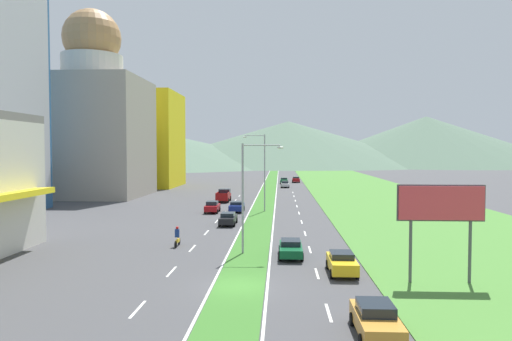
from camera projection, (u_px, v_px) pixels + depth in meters
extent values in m
plane|color=#424244|center=(239.00, 287.00, 29.19)|extent=(600.00, 600.00, 0.00)
cube|color=#387028|center=(267.00, 195.00, 89.06)|extent=(3.20, 240.00, 0.06)
cube|color=#477F33|center=(376.00, 195.00, 87.99)|extent=(24.00, 240.00, 0.06)
cube|color=silver|center=(138.00, 309.00, 25.08)|extent=(0.16, 2.80, 0.01)
cube|color=silver|center=(172.00, 272.00, 32.87)|extent=(0.16, 2.80, 0.01)
cube|color=silver|center=(192.00, 248.00, 40.66)|extent=(0.16, 2.80, 0.01)
cube|color=silver|center=(206.00, 233.00, 48.44)|extent=(0.16, 2.80, 0.01)
cube|color=silver|center=(217.00, 221.00, 56.23)|extent=(0.16, 2.80, 0.01)
cube|color=silver|center=(224.00, 213.00, 64.02)|extent=(0.16, 2.80, 0.01)
cube|color=silver|center=(231.00, 206.00, 71.81)|extent=(0.16, 2.80, 0.01)
cube|color=silver|center=(235.00, 200.00, 79.60)|extent=(0.16, 2.80, 0.01)
cube|color=silver|center=(239.00, 196.00, 87.38)|extent=(0.16, 2.80, 0.01)
cube|color=silver|center=(243.00, 192.00, 95.17)|extent=(0.16, 2.80, 0.01)
cube|color=silver|center=(329.00, 313.00, 24.55)|extent=(0.16, 2.80, 0.01)
cube|color=silver|center=(317.00, 274.00, 32.34)|extent=(0.16, 2.80, 0.01)
cube|color=silver|center=(310.00, 250.00, 40.13)|extent=(0.16, 2.80, 0.01)
cube|color=silver|center=(305.00, 233.00, 47.91)|extent=(0.16, 2.80, 0.01)
cube|color=silver|center=(302.00, 222.00, 55.70)|extent=(0.16, 2.80, 0.01)
cube|color=silver|center=(299.00, 213.00, 63.49)|extent=(0.16, 2.80, 0.01)
cube|color=silver|center=(297.00, 206.00, 71.28)|extent=(0.16, 2.80, 0.01)
cube|color=silver|center=(295.00, 201.00, 79.07)|extent=(0.16, 2.80, 0.01)
cube|color=silver|center=(294.00, 196.00, 86.85)|extent=(0.16, 2.80, 0.01)
cube|color=silver|center=(293.00, 192.00, 94.64)|extent=(0.16, 2.80, 0.01)
cube|color=silver|center=(258.00, 195.00, 89.15)|extent=(0.16, 240.00, 0.01)
cube|color=silver|center=(276.00, 195.00, 88.97)|extent=(0.16, 240.00, 0.01)
cube|color=#9E9384|center=(93.00, 137.00, 86.85)|extent=(18.74, 18.74, 21.86)
cylinder|color=beige|center=(92.00, 67.00, 86.28)|extent=(11.05, 11.05, 4.21)
sphere|color=#B27F4C|center=(92.00, 38.00, 86.06)|extent=(10.53, 10.53, 10.53)
cube|color=yellow|center=(140.00, 140.00, 110.20)|extent=(17.90, 17.90, 22.06)
cone|color=#516B56|center=(124.00, 145.00, 267.90)|extent=(211.05, 211.05, 23.00)
cone|color=#516B56|center=(288.00, 143.00, 280.08)|extent=(177.08, 177.08, 25.89)
cone|color=#516B56|center=(426.00, 141.00, 277.36)|extent=(157.41, 157.41, 28.62)
cylinder|color=#99999E|center=(243.00, 199.00, 38.31)|extent=(0.18, 0.18, 9.11)
cylinder|color=#99999E|center=(262.00, 145.00, 38.08)|extent=(3.09, 0.19, 0.10)
ellipsoid|color=silver|center=(280.00, 148.00, 38.06)|extent=(0.56, 0.28, 0.20)
cylinder|color=#99999E|center=(265.00, 173.00, 64.82)|extent=(0.18, 0.18, 10.74)
cylinder|color=#99999E|center=(255.00, 136.00, 64.66)|extent=(2.76, 0.11, 0.10)
ellipsoid|color=silver|center=(245.00, 137.00, 64.74)|extent=(0.56, 0.28, 0.20)
cylinder|color=#4C4C51|center=(410.00, 251.00, 29.99)|extent=(0.20, 0.20, 4.11)
cylinder|color=#4C4C51|center=(470.00, 252.00, 29.80)|extent=(0.20, 0.20, 4.11)
cube|color=#D83847|center=(441.00, 203.00, 29.66)|extent=(5.34, 0.16, 2.16)
cube|color=#4C4C51|center=(441.00, 203.00, 29.78)|extent=(5.54, 0.08, 2.36)
cube|color=yellow|center=(342.00, 264.00, 32.30)|extent=(1.77, 4.18, 0.76)
cube|color=black|center=(342.00, 255.00, 32.44)|extent=(1.52, 1.84, 0.40)
cylinder|color=black|center=(357.00, 274.00, 30.98)|extent=(0.22, 0.64, 0.64)
cylinder|color=black|center=(332.00, 274.00, 31.06)|extent=(0.22, 0.64, 0.64)
cylinder|color=black|center=(351.00, 265.00, 33.56)|extent=(0.22, 0.64, 0.64)
cylinder|color=black|center=(328.00, 264.00, 33.65)|extent=(0.22, 0.64, 0.64)
cube|color=#C6842D|center=(376.00, 322.00, 21.36)|extent=(1.81, 4.28, 0.74)
cube|color=black|center=(375.00, 307.00, 21.50)|extent=(1.55, 1.88, 0.48)
cylinder|color=black|center=(362.00, 341.00, 20.10)|extent=(0.22, 0.64, 0.64)
cylinder|color=black|center=(388.00, 320.00, 22.66)|extent=(0.22, 0.64, 0.64)
cylinder|color=black|center=(352.00, 319.00, 22.75)|extent=(0.22, 0.64, 0.64)
cube|color=navy|center=(237.00, 207.00, 64.90)|extent=(1.83, 4.49, 0.72)
cube|color=black|center=(237.00, 203.00, 64.70)|extent=(1.57, 1.98, 0.41)
cylinder|color=black|center=(231.00, 208.00, 66.35)|extent=(0.22, 0.64, 0.64)
cylinder|color=black|center=(244.00, 208.00, 66.26)|extent=(0.22, 0.64, 0.64)
cylinder|color=black|center=(229.00, 211.00, 63.57)|extent=(0.22, 0.64, 0.64)
cylinder|color=black|center=(242.00, 211.00, 63.48)|extent=(0.22, 0.64, 0.64)
cube|color=maroon|center=(296.00, 180.00, 124.04)|extent=(1.87, 4.24, 0.77)
cube|color=black|center=(296.00, 178.00, 124.19)|extent=(1.61, 1.87, 0.41)
cylinder|color=black|center=(300.00, 182.00, 122.70)|extent=(0.22, 0.64, 0.64)
cylinder|color=black|center=(293.00, 182.00, 122.79)|extent=(0.22, 0.64, 0.64)
cylinder|color=black|center=(299.00, 181.00, 125.32)|extent=(0.22, 0.64, 0.64)
cylinder|color=black|center=(292.00, 181.00, 125.42)|extent=(0.22, 0.64, 0.64)
cube|color=maroon|center=(212.00, 208.00, 64.09)|extent=(1.71, 4.03, 0.73)
cube|color=black|center=(212.00, 203.00, 63.90)|extent=(1.47, 1.78, 0.52)
cylinder|color=black|center=(208.00, 209.00, 65.40)|extent=(0.22, 0.64, 0.64)
cylinder|color=black|center=(220.00, 209.00, 65.31)|extent=(0.22, 0.64, 0.64)
cylinder|color=black|center=(205.00, 211.00, 62.90)|extent=(0.22, 0.64, 0.64)
cylinder|color=black|center=(217.00, 211.00, 62.82)|extent=(0.22, 0.64, 0.64)
cube|color=#B2B2B7|center=(285.00, 185.00, 107.37)|extent=(1.78, 4.39, 0.63)
cube|color=black|center=(285.00, 182.00, 107.52)|extent=(1.53, 1.93, 0.53)
cylinder|color=black|center=(289.00, 187.00, 105.98)|extent=(0.22, 0.64, 0.64)
cylinder|color=black|center=(281.00, 186.00, 106.07)|extent=(0.22, 0.64, 0.64)
cylinder|color=black|center=(289.00, 186.00, 108.70)|extent=(0.22, 0.64, 0.64)
cylinder|color=black|center=(281.00, 186.00, 108.79)|extent=(0.22, 0.64, 0.64)
cube|color=black|center=(228.00, 219.00, 53.58)|extent=(1.73, 4.59, 0.66)
cube|color=black|center=(228.00, 215.00, 53.38)|extent=(1.49, 2.02, 0.44)
cylinder|color=black|center=(223.00, 220.00, 55.06)|extent=(0.22, 0.64, 0.64)
cylinder|color=black|center=(237.00, 220.00, 54.97)|extent=(0.22, 0.64, 0.64)
cylinder|color=black|center=(219.00, 224.00, 52.22)|extent=(0.22, 0.64, 0.64)
cylinder|color=black|center=(234.00, 224.00, 52.14)|extent=(0.22, 0.64, 0.64)
cube|color=#0C5128|center=(284.00, 181.00, 120.15)|extent=(1.85, 4.77, 0.76)
cube|color=black|center=(284.00, 178.00, 120.32)|extent=(1.59, 2.10, 0.40)
cylinder|color=black|center=(288.00, 183.00, 118.65)|extent=(0.22, 0.64, 0.64)
cylinder|color=black|center=(281.00, 183.00, 118.74)|extent=(0.22, 0.64, 0.64)
cylinder|color=black|center=(287.00, 182.00, 121.60)|extent=(0.22, 0.64, 0.64)
cylinder|color=black|center=(281.00, 182.00, 121.69)|extent=(0.22, 0.64, 0.64)
cube|color=#0C5128|center=(291.00, 249.00, 37.40)|extent=(1.78, 4.56, 0.63)
cube|color=black|center=(291.00, 242.00, 37.56)|extent=(1.53, 2.01, 0.41)
cylinder|color=black|center=(302.00, 257.00, 35.96)|extent=(0.22, 0.64, 0.64)
cylinder|color=black|center=(280.00, 257.00, 36.05)|extent=(0.22, 0.64, 0.64)
cylinder|color=black|center=(301.00, 249.00, 38.78)|extent=(0.22, 0.64, 0.64)
cylinder|color=black|center=(280.00, 249.00, 38.87)|extent=(0.22, 0.64, 0.64)
cube|color=maroon|center=(223.00, 197.00, 77.58)|extent=(2.00, 5.40, 0.80)
cube|color=black|center=(225.00, 191.00, 79.14)|extent=(1.84, 2.00, 0.80)
cube|color=maroon|center=(217.00, 194.00, 76.50)|extent=(0.10, 3.20, 0.44)
cube|color=maroon|center=(228.00, 194.00, 76.41)|extent=(0.10, 3.20, 0.44)
cube|color=maroon|center=(221.00, 195.00, 74.91)|extent=(1.84, 0.10, 0.44)
cylinder|color=black|center=(219.00, 198.00, 79.26)|extent=(0.26, 0.80, 0.80)
cylinder|color=black|center=(230.00, 198.00, 79.16)|extent=(0.26, 0.80, 0.80)
cylinder|color=black|center=(216.00, 200.00, 76.03)|extent=(0.26, 0.80, 0.80)
cylinder|color=black|center=(228.00, 200.00, 75.93)|extent=(0.26, 0.80, 0.80)
cylinder|color=black|center=(179.00, 241.00, 42.21)|extent=(0.10, 0.60, 0.60)
cylinder|color=black|center=(176.00, 245.00, 40.81)|extent=(0.12, 0.60, 0.60)
cube|color=yellow|center=(177.00, 241.00, 41.50)|extent=(0.20, 1.12, 0.25)
ellipsoid|color=yellow|center=(178.00, 237.00, 41.68)|extent=(0.24, 0.44, 0.24)
cube|color=navy|center=(177.00, 233.00, 41.37)|extent=(0.36, 0.28, 0.70)
sphere|color=red|center=(177.00, 228.00, 41.40)|extent=(0.26, 0.26, 0.26)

